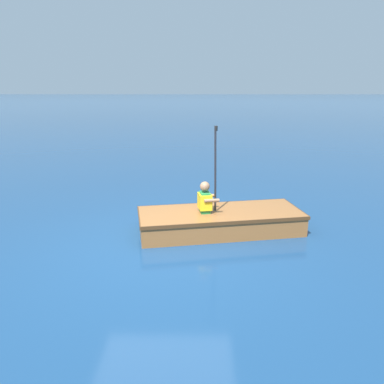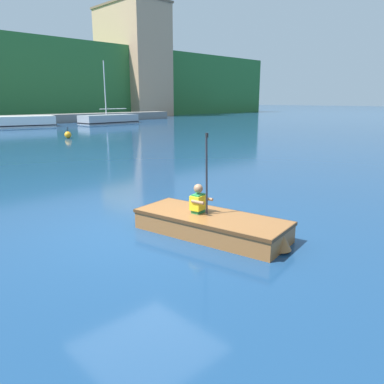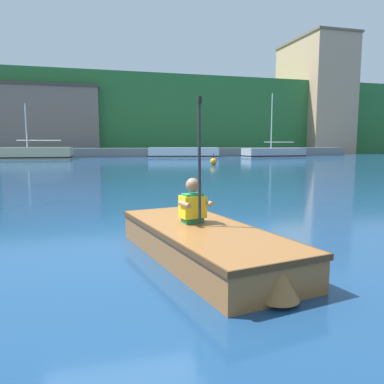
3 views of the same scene
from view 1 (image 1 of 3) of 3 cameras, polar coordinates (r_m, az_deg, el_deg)
ground_plane at (r=6.01m, az=-4.69°, el=-8.81°), size 300.00×300.00×0.00m
rowboat_foreground at (r=6.69m, az=4.67°, el=-4.22°), size 1.61×3.06×0.38m
person_paddler at (r=6.49m, az=2.07°, el=-0.87°), size 0.40×0.38×1.49m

